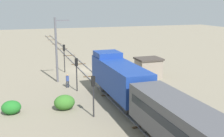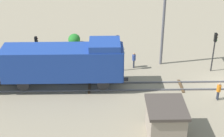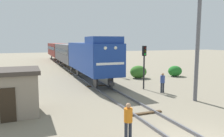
{
  "view_description": "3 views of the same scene",
  "coord_description": "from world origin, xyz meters",
  "px_view_note": "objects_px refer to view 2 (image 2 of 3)",
  "views": [
    {
      "loc": [
        9.81,
        41.93,
        10.07
      ],
      "look_at": [
        -0.99,
        10.41,
        2.41
      ],
      "focal_mm": 45.0,
      "sensor_mm": 36.0,
      "label": 1
    },
    {
      "loc": [
        -28.53,
        11.69,
        16.56
      ],
      "look_at": [
        -0.5,
        11.08,
        2.27
      ],
      "focal_mm": 55.0,
      "sensor_mm": 36.0,
      "label": 2
    },
    {
      "loc": [
        -6.43,
        -6.72,
        4.39
      ],
      "look_at": [
        0.95,
        12.12,
        1.82
      ],
      "focal_mm": 35.0,
      "sensor_mm": 36.0,
      "label": 3
    }
  ],
  "objects_px": {
    "catenary_mast": "(163,25)",
    "traffic_signal_mid": "(118,47)",
    "worker_by_signal": "(134,59)",
    "traffic_signal_near": "(215,45)",
    "relay_hut": "(165,121)",
    "locomotive": "(65,62)",
    "traffic_signal_far": "(37,47)",
    "worker_near_track": "(219,90)"
  },
  "relations": [
    {
      "from": "traffic_signal_far",
      "to": "catenary_mast",
      "type": "bearing_deg",
      "value": -84.1
    },
    {
      "from": "traffic_signal_mid",
      "to": "locomotive",
      "type": "bearing_deg",
      "value": 124.39
    },
    {
      "from": "locomotive",
      "to": "worker_near_track",
      "type": "distance_m",
      "value": 14.11
    },
    {
      "from": "locomotive",
      "to": "traffic_signal_mid",
      "type": "height_order",
      "value": "locomotive"
    },
    {
      "from": "traffic_signal_mid",
      "to": "worker_near_track",
      "type": "height_order",
      "value": "traffic_signal_mid"
    },
    {
      "from": "traffic_signal_near",
      "to": "traffic_signal_mid",
      "type": "distance_m",
      "value": 9.82
    },
    {
      "from": "traffic_signal_near",
      "to": "traffic_signal_mid",
      "type": "xyz_separation_m",
      "value": [
        0.2,
        9.82,
        -0.18
      ]
    },
    {
      "from": "catenary_mast",
      "to": "traffic_signal_mid",
      "type": "bearing_deg",
      "value": 107.88
    },
    {
      "from": "worker_near_track",
      "to": "relay_hut",
      "type": "distance_m",
      "value": 7.59
    },
    {
      "from": "traffic_signal_mid",
      "to": "catenary_mast",
      "type": "height_order",
      "value": "catenary_mast"
    },
    {
      "from": "locomotive",
      "to": "worker_by_signal",
      "type": "distance_m",
      "value": 8.13
    },
    {
      "from": "locomotive",
      "to": "traffic_signal_far",
      "type": "distance_m",
      "value": 4.84
    },
    {
      "from": "traffic_signal_mid",
      "to": "relay_hut",
      "type": "relative_size",
      "value": 1.13
    },
    {
      "from": "worker_near_track",
      "to": "catenary_mast",
      "type": "distance_m",
      "value": 9.07
    },
    {
      "from": "traffic_signal_near",
      "to": "catenary_mast",
      "type": "distance_m",
      "value": 5.55
    },
    {
      "from": "traffic_signal_mid",
      "to": "relay_hut",
      "type": "distance_m",
      "value": 11.44
    },
    {
      "from": "traffic_signal_far",
      "to": "worker_near_track",
      "type": "xyz_separation_m",
      "value": [
        -6.0,
        -17.03,
        -1.69
      ]
    },
    {
      "from": "worker_near_track",
      "to": "relay_hut",
      "type": "bearing_deg",
      "value": 23.69
    },
    {
      "from": "traffic_signal_far",
      "to": "relay_hut",
      "type": "relative_size",
      "value": 1.1
    },
    {
      "from": "traffic_signal_far",
      "to": "worker_near_track",
      "type": "distance_m",
      "value": 18.13
    },
    {
      "from": "traffic_signal_near",
      "to": "worker_by_signal",
      "type": "height_order",
      "value": "traffic_signal_near"
    },
    {
      "from": "worker_by_signal",
      "to": "catenary_mast",
      "type": "height_order",
      "value": "catenary_mast"
    },
    {
      "from": "catenary_mast",
      "to": "worker_by_signal",
      "type": "bearing_deg",
      "value": 103.84
    },
    {
      "from": "traffic_signal_near",
      "to": "traffic_signal_mid",
      "type": "height_order",
      "value": "traffic_signal_near"
    },
    {
      "from": "traffic_signal_near",
      "to": "catenary_mast",
      "type": "xyz_separation_m",
      "value": [
        1.74,
        5.04,
        1.54
      ]
    },
    {
      "from": "catenary_mast",
      "to": "relay_hut",
      "type": "distance_m",
      "value": 12.91
    },
    {
      "from": "locomotive",
      "to": "relay_hut",
      "type": "distance_m",
      "value": 11.18
    },
    {
      "from": "traffic_signal_far",
      "to": "locomotive",
      "type": "bearing_deg",
      "value": -138.02
    },
    {
      "from": "catenary_mast",
      "to": "locomotive",
      "type": "bearing_deg",
      "value": 116.89
    },
    {
      "from": "worker_near_track",
      "to": "worker_by_signal",
      "type": "relative_size",
      "value": 1.0
    },
    {
      "from": "locomotive",
      "to": "traffic_signal_near",
      "type": "xyz_separation_m",
      "value": [
        3.2,
        -14.79,
        0.16
      ]
    },
    {
      "from": "locomotive",
      "to": "relay_hut",
      "type": "xyz_separation_m",
      "value": [
        -7.5,
        -8.18,
        -1.38
      ]
    },
    {
      "from": "traffic_signal_far",
      "to": "catenary_mast",
      "type": "height_order",
      "value": "catenary_mast"
    },
    {
      "from": "worker_by_signal",
      "to": "traffic_signal_near",
      "type": "bearing_deg",
      "value": -18.81
    },
    {
      "from": "traffic_signal_near",
      "to": "relay_hut",
      "type": "bearing_deg",
      "value": 148.31
    },
    {
      "from": "traffic_signal_far",
      "to": "worker_by_signal",
      "type": "relative_size",
      "value": 2.26
    },
    {
      "from": "traffic_signal_mid",
      "to": "traffic_signal_far",
      "type": "height_order",
      "value": "traffic_signal_mid"
    },
    {
      "from": "traffic_signal_near",
      "to": "worker_near_track",
      "type": "bearing_deg",
      "value": 169.9
    },
    {
      "from": "locomotive",
      "to": "traffic_signal_near",
      "type": "relative_size",
      "value": 2.75
    },
    {
      "from": "traffic_signal_mid",
      "to": "worker_by_signal",
      "type": "xyz_separation_m",
      "value": [
        0.8,
        -1.77,
        -1.76
      ]
    },
    {
      "from": "worker_near_track",
      "to": "traffic_signal_mid",
      "type": "bearing_deg",
      "value": -51.92
    },
    {
      "from": "traffic_signal_far",
      "to": "worker_near_track",
      "type": "bearing_deg",
      "value": -109.41
    }
  ]
}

